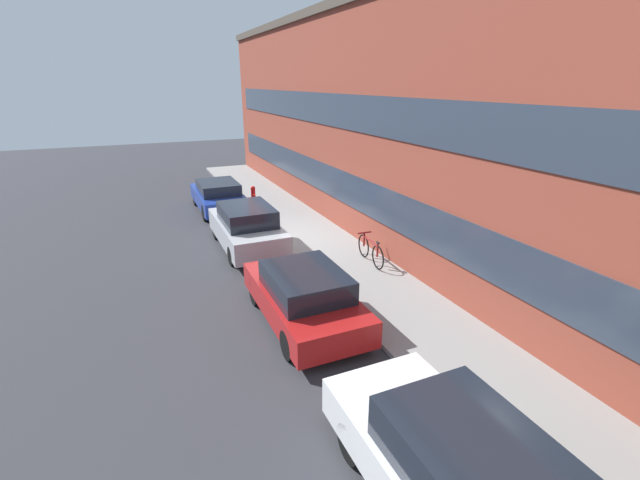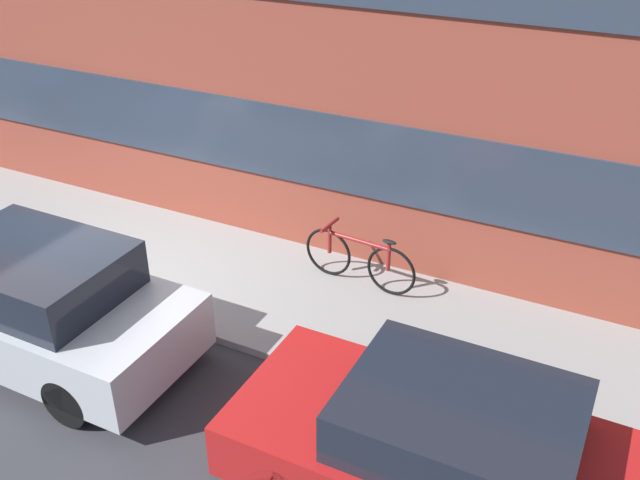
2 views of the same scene
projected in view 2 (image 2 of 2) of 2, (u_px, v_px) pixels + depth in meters
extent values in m
plane|color=#333338|center=(101.00, 305.00, 9.48)|extent=(56.00, 56.00, 0.00)
cube|color=gray|center=(159.00, 258.00, 10.42)|extent=(28.00, 2.49, 0.10)
cube|color=#2D3847|center=(199.00, 127.00, 10.58)|extent=(25.76, 0.04, 1.10)
cube|color=#B2B5BA|center=(33.00, 311.00, 8.39)|extent=(3.97, 1.71, 0.68)
cube|color=black|center=(32.00, 270.00, 8.02)|extent=(2.07, 1.50, 0.54)
cylinder|color=black|center=(13.00, 274.00, 9.59)|extent=(0.58, 0.18, 0.58)
cylinder|color=black|center=(68.00, 401.00, 7.44)|extent=(0.58, 0.18, 0.58)
cylinder|color=black|center=(160.00, 323.00, 8.63)|extent=(0.58, 0.18, 0.58)
cube|color=#AD1919|center=(438.00, 459.00, 6.45)|extent=(3.84, 1.74, 0.58)
cube|color=black|center=(460.00, 420.00, 6.12)|extent=(2.00, 1.53, 0.50)
cylinder|color=black|center=(353.00, 386.00, 7.62)|extent=(0.61, 0.18, 0.61)
cylinder|color=black|center=(584.00, 463.00, 6.69)|extent=(0.61, 0.18, 0.61)
torus|color=black|center=(328.00, 252.00, 9.79)|extent=(0.70, 0.09, 0.70)
torus|color=black|center=(391.00, 271.00, 9.36)|extent=(0.70, 0.09, 0.70)
cylinder|color=maroon|center=(360.00, 241.00, 9.42)|extent=(0.91, 0.13, 0.06)
cylinder|color=maroon|center=(389.00, 257.00, 9.28)|extent=(0.06, 0.06, 0.40)
cylinder|color=maroon|center=(330.00, 240.00, 9.68)|extent=(0.06, 0.06, 0.40)
ellipsoid|color=black|center=(389.00, 242.00, 9.17)|extent=(0.21, 0.10, 0.05)
cylinder|color=maroon|center=(330.00, 225.00, 9.57)|extent=(0.08, 0.44, 0.05)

